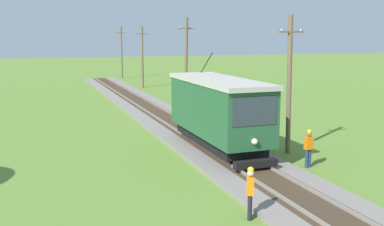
{
  "coord_description": "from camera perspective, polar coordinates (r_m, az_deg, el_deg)",
  "views": [
    {
      "loc": [
        -8.87,
        -2.95,
        5.91
      ],
      "look_at": [
        -0.1,
        21.41,
        1.46
      ],
      "focal_mm": 41.65,
      "sensor_mm": 36.0,
      "label": 1
    }
  ],
  "objects": [
    {
      "name": "red_tram",
      "position": [
        22.82,
        3.35,
        0.36
      ],
      "size": [
        2.6,
        8.54,
        4.79
      ],
      "color": "#235633",
      "rests_on": "rail_right"
    },
    {
      "name": "utility_pole_near_tram",
      "position": [
        23.02,
        12.34,
        3.74
      ],
      "size": [
        1.4,
        0.42,
        6.99
      ],
      "color": "brown",
      "rests_on": "ground"
    },
    {
      "name": "utility_pole_far",
      "position": [
        52.44,
        -6.38,
        7.23
      ],
      "size": [
        1.4,
        0.27,
        7.11
      ],
      "color": "brown",
      "rests_on": "ground"
    },
    {
      "name": "track_worker",
      "position": [
        14.77,
        7.47,
        -9.82
      ],
      "size": [
        0.39,
        0.45,
        1.78
      ],
      "rotation": [
        0.0,
        0.0,
        2.65
      ],
      "color": "black",
      "rests_on": "ground"
    },
    {
      "name": "utility_pole_distant",
      "position": [
        64.78,
        -9.02,
        7.74
      ],
      "size": [
        1.4,
        0.39,
        7.34
      ],
      "color": "brown",
      "rests_on": "ground"
    },
    {
      "name": "utility_pole_mid",
      "position": [
        37.44,
        -0.75,
        6.58
      ],
      "size": [
        1.4,
        0.63,
        7.48
      ],
      "color": "brown",
      "rests_on": "ground"
    },
    {
      "name": "second_worker",
      "position": [
        20.95,
        14.71,
        -4.18
      ],
      "size": [
        0.4,
        0.27,
        1.78
      ],
      "rotation": [
        0.0,
        0.0,
        1.65
      ],
      "color": "navy",
      "rests_on": "ground"
    }
  ]
}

